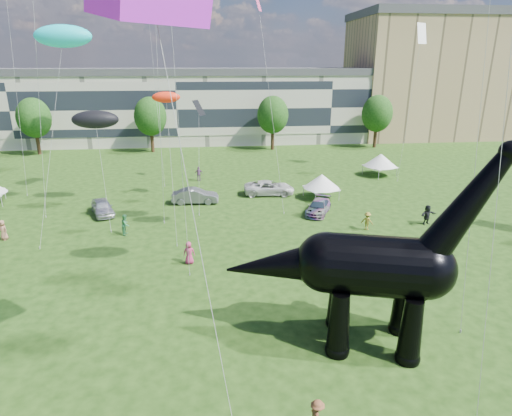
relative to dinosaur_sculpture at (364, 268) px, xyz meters
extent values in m
plane|color=#16330C|center=(-4.99, -0.15, -4.28)|extent=(220.00, 220.00, 0.00)
cube|color=beige|center=(-12.99, 61.85, 1.72)|extent=(78.00, 11.00, 12.00)
cube|color=tan|center=(35.01, 64.85, 6.72)|extent=(28.00, 18.00, 22.00)
cylinder|color=#382314|center=(-34.99, 52.85, -2.68)|extent=(0.56, 0.56, 3.20)
ellipsoid|color=#14380F|center=(-34.99, 52.85, 2.04)|extent=(5.20, 5.20, 6.24)
cylinder|color=#382314|center=(-16.99, 52.85, -2.68)|extent=(0.56, 0.56, 3.20)
ellipsoid|color=#14380F|center=(-16.99, 52.85, 2.04)|extent=(5.20, 5.20, 6.24)
cylinder|color=#382314|center=(3.01, 52.85, -2.68)|extent=(0.56, 0.56, 3.20)
ellipsoid|color=#14380F|center=(3.01, 52.85, 2.04)|extent=(5.20, 5.20, 6.24)
cylinder|color=#382314|center=(21.01, 52.85, -2.68)|extent=(0.56, 0.56, 3.20)
ellipsoid|color=#14380F|center=(21.01, 52.85, 2.04)|extent=(5.20, 5.20, 6.24)
cone|color=black|center=(-1.41, -0.92, -2.56)|extent=(1.47, 1.47, 3.44)
sphere|color=black|center=(-1.41, -0.92, -4.08)|extent=(1.26, 1.26, 1.26)
cone|color=black|center=(-0.73, 1.52, -2.56)|extent=(1.47, 1.47, 3.44)
sphere|color=black|center=(-0.73, 1.52, -4.08)|extent=(1.26, 1.26, 1.26)
cone|color=black|center=(1.91, -1.85, -2.56)|extent=(1.47, 1.47, 3.44)
sphere|color=black|center=(1.91, -1.85, -4.08)|extent=(1.26, 1.26, 1.26)
cone|color=black|center=(2.59, 0.58, -2.56)|extent=(1.47, 1.47, 3.44)
sphere|color=black|center=(2.59, 0.58, -4.08)|extent=(1.26, 1.26, 1.26)
cylinder|color=black|center=(0.48, -0.13, 0.19)|extent=(5.48, 4.29, 3.10)
sphere|color=black|center=(-1.84, 0.52, 0.19)|extent=(3.10, 3.10, 3.10)
sphere|color=black|center=(2.80, -0.79, 0.19)|extent=(2.99, 2.99, 2.99)
cone|color=black|center=(4.15, -1.17, 3.52)|extent=(4.63, 2.83, 6.08)
sphere|color=black|center=(5.50, -1.55, 6.16)|extent=(0.96, 0.96, 0.96)
cone|color=black|center=(-4.12, 1.16, -0.19)|extent=(6.50, 3.97, 3.37)
imported|color=silver|center=(-18.17, 22.06, -3.54)|extent=(3.25, 4.74, 1.50)
imported|color=slate|center=(-9.26, 24.63, -3.49)|extent=(4.92, 1.95, 1.59)
imported|color=silver|center=(-1.11, 26.88, -3.50)|extent=(5.78, 2.94, 1.56)
imported|color=#595960|center=(2.84, 20.10, -3.62)|extent=(3.70, 4.95, 1.33)
cube|color=white|center=(4.35, 24.98, -3.17)|extent=(3.68, 3.68, 0.12)
cone|color=white|center=(4.35, 24.98, -2.35)|extent=(4.66, 4.66, 1.53)
cylinder|color=#999999|center=(3.30, 23.26, -3.73)|extent=(0.06, 0.06, 1.12)
cylinder|color=#999999|center=(6.06, 23.93, -3.73)|extent=(0.06, 0.06, 1.12)
cylinder|color=#999999|center=(2.63, 26.03, -3.73)|extent=(0.06, 0.06, 1.12)
cylinder|color=#999999|center=(5.40, 26.70, -3.73)|extent=(0.06, 0.06, 1.12)
cube|color=silver|center=(14.44, 33.80, -3.08)|extent=(4.22, 4.22, 0.13)
cone|color=silver|center=(14.44, 33.80, -2.21)|extent=(5.35, 5.35, 1.64)
cylinder|color=#999999|center=(13.55, 31.83, -3.68)|extent=(0.07, 0.07, 1.20)
cylinder|color=#999999|center=(16.41, 32.90, -3.68)|extent=(0.07, 0.07, 1.20)
cylinder|color=#999999|center=(12.47, 34.69, -3.68)|extent=(0.07, 0.07, 1.20)
cylinder|color=#999999|center=(15.34, 35.77, -3.68)|extent=(0.07, 0.07, 1.20)
cylinder|color=#999999|center=(-29.00, 25.53, -3.70)|extent=(0.06, 0.06, 1.16)
cylinder|color=#999999|center=(-29.87, 28.36, -3.70)|extent=(0.06, 0.06, 1.16)
imported|color=olive|center=(6.07, 15.42, -3.46)|extent=(1.21, 1.12, 1.64)
imported|color=#35854D|center=(-14.98, 16.58, -3.38)|extent=(0.78, 0.95, 1.81)
imported|color=#AC2B59|center=(-9.32, 10.28, -3.42)|extent=(0.85, 0.56, 1.73)
imported|color=black|center=(11.98, 16.13, -3.36)|extent=(1.80, 1.08, 1.86)
imported|color=#67306C|center=(-9.06, 33.70, -3.39)|extent=(1.06, 0.45, 1.80)
imported|color=#244A86|center=(-0.44, 6.13, -3.48)|extent=(0.69, 0.69, 1.62)
imported|color=#A36A51|center=(-24.95, 16.47, -3.42)|extent=(1.00, 0.85, 1.73)
imported|color=teal|center=(14.76, 36.03, -3.47)|extent=(0.68, 0.54, 1.62)
ellipsoid|color=black|center=(-18.57, 24.91, 4.53)|extent=(3.85, 4.94, 1.76)
cube|color=purple|center=(-9.12, -3.75, 11.64)|extent=(3.84, 4.00, 1.47)
ellipsoid|color=red|center=(-10.86, 16.75, 7.20)|extent=(2.26, 2.25, 0.86)
plane|color=white|center=(18.37, 34.44, 13.12)|extent=(2.32, 1.65, 2.39)
plane|color=#CE396F|center=(-2.20, 28.10, 15.29)|extent=(0.92, 1.32, 1.21)
plane|color=black|center=(-8.51, 25.21, 5.52)|extent=(1.52, 1.88, 1.47)
ellipsoid|color=#0DBBC7|center=(-19.63, 21.92, 11.93)|extent=(5.27, 3.98, 1.87)
camera|label=1|loc=(-7.49, -18.67, 9.85)|focal=30.00mm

